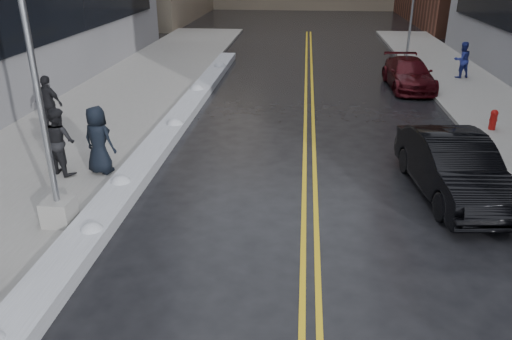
% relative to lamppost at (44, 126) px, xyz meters
% --- Properties ---
extents(ground, '(160.00, 160.00, 0.00)m').
position_rel_lamppost_xyz_m(ground, '(3.30, -2.00, -2.53)').
color(ground, black).
rests_on(ground, ground).
extents(sidewalk_west, '(5.50, 50.00, 0.15)m').
position_rel_lamppost_xyz_m(sidewalk_west, '(-2.45, 8.00, -2.46)').
color(sidewalk_west, gray).
rests_on(sidewalk_west, ground).
extents(lane_line_left, '(0.12, 50.00, 0.01)m').
position_rel_lamppost_xyz_m(lane_line_left, '(5.65, 8.00, -2.53)').
color(lane_line_left, gold).
rests_on(lane_line_left, ground).
extents(lane_line_right, '(0.12, 50.00, 0.01)m').
position_rel_lamppost_xyz_m(lane_line_right, '(5.95, 8.00, -2.53)').
color(lane_line_right, gold).
rests_on(lane_line_right, ground).
extents(snow_ridge, '(0.90, 30.00, 0.34)m').
position_rel_lamppost_xyz_m(snow_ridge, '(0.85, 6.00, -2.36)').
color(snow_ridge, silver).
rests_on(snow_ridge, ground).
extents(lamppost, '(0.65, 0.65, 7.62)m').
position_rel_lamppost_xyz_m(lamppost, '(0.00, 0.00, 0.00)').
color(lamppost, gray).
rests_on(lamppost, sidewalk_west).
extents(fire_hydrant, '(0.26, 0.26, 0.73)m').
position_rel_lamppost_xyz_m(fire_hydrant, '(12.30, 8.00, -1.98)').
color(fire_hydrant, maroon).
rests_on(fire_hydrant, sidewalk_east).
extents(traffic_signal, '(0.16, 0.20, 6.00)m').
position_rel_lamppost_xyz_m(traffic_signal, '(11.80, 22.00, 0.87)').
color(traffic_signal, gray).
rests_on(traffic_signal, sidewalk_east).
extents(pedestrian_b, '(1.18, 1.10, 1.93)m').
position_rel_lamppost_xyz_m(pedestrian_b, '(-1.23, 2.83, -1.42)').
color(pedestrian_b, black).
rests_on(pedestrian_b, sidewalk_west).
extents(pedestrian_c, '(1.10, 0.89, 1.95)m').
position_rel_lamppost_xyz_m(pedestrian_c, '(-0.15, 2.97, -1.41)').
color(pedestrian_c, black).
rests_on(pedestrian_c, sidewalk_west).
extents(pedestrian_d, '(1.24, 0.80, 1.96)m').
position_rel_lamppost_xyz_m(pedestrian_d, '(-3.31, 6.42, -1.40)').
color(pedestrian_d, black).
rests_on(pedestrian_d, sidewalk_west).
extents(pedestrian_east, '(1.04, 0.92, 1.79)m').
position_rel_lamppost_xyz_m(pedestrian_east, '(13.41, 16.33, -1.49)').
color(pedestrian_east, navy).
rests_on(pedestrian_east, sidewalk_east).
extents(car_black, '(2.29, 5.09, 1.62)m').
position_rel_lamppost_xyz_m(car_black, '(9.51, 2.73, -1.72)').
color(car_black, black).
rests_on(car_black, ground).
extents(car_maroon, '(2.10, 4.79, 1.37)m').
position_rel_lamppost_xyz_m(car_maroon, '(10.50, 14.44, -1.85)').
color(car_maroon, '#3B090E').
rests_on(car_maroon, ground).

